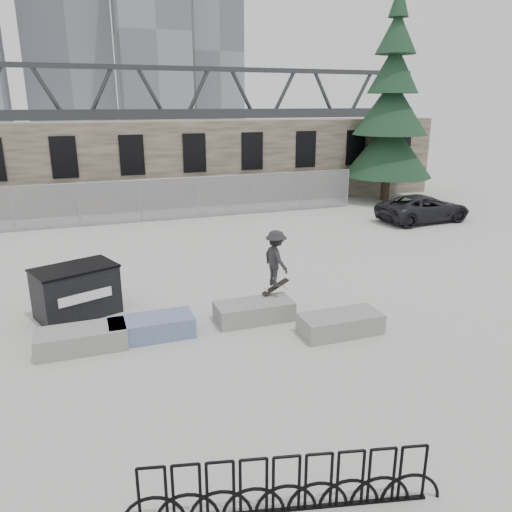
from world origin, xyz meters
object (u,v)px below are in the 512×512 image
Objects in this scene: planter_offset at (341,323)px; suv at (424,208)px; planter_center_right at (254,310)px; planter_far_left at (81,338)px; planter_center_left at (152,326)px; bike_rack at (286,485)px; skateboarder at (276,259)px; dumpster at (76,291)px; spruce_tree at (391,117)px.

planter_offset is 0.44× the size of suv.
suv is at bearing 35.01° from planter_center_right.
planter_far_left is at bearing -177.63° from planter_center_right.
planter_center_left is at bearing 3.32° from planter_far_left.
bike_rack is 2.53× the size of skateboarder.
skateboarder reaches higher than dumpster.
skateboarder reaches higher than bike_rack.
skateboarder is at bearing 6.07° from planter_far_left.
dumpster reaches higher than planter_far_left.
planter_center_left is 4.60m from planter_offset.
planter_center_left is 20.74m from spruce_tree.
planter_center_right is at bearing 140.24° from planter_offset.
bike_rack is (0.95, -6.07, 0.17)m from planter_center_left.
bike_rack is (2.56, -5.97, 0.17)m from planter_far_left.
planter_far_left and planter_center_left have the same top height.
planter_far_left is 22.02m from spruce_tree.
planter_far_left is 4.27m from planter_center_right.
planter_far_left is at bearing 113.61° from suv.
spruce_tree is at bearing 40.84° from planter_center_left.
bike_rack is at bearing -93.36° from dumpster.
skateboarder is at bearing 25.76° from planter_center_right.
planter_center_left is at bearing 162.78° from planter_offset.
dumpster is 16.79m from suv.
skateboarder is (5.00, 0.53, 1.22)m from planter_far_left.
planter_center_left is 2.61m from dumpster.
planter_center_right is at bearing 121.13° from suv.
dumpster is at bearing 107.93° from bike_rack.
suv is 13.07m from skateboarder.
dumpster is (-1.65, 1.97, 0.41)m from planter_center_left.
planter_far_left is 1.16× the size of skateboarder.
planter_center_right is at bearing 106.77° from skateboarder.
suv is (9.61, 9.39, 0.36)m from planter_offset.
planter_center_right is 1.16× the size of skateboarder.
bike_rack reaches higher than planter_offset.
planter_center_right is 1.00× the size of planter_offset.
skateboarder is at bearing -38.22° from dumpster.
skateboarder reaches higher than planter_far_left.
planter_center_right is 0.44× the size of suv.
suv is at bearing -63.40° from skateboarder.
planter_center_right is at bearing 2.37° from planter_far_left.
bike_rack reaches higher than planter_center_right.
planter_far_left and planter_center_right have the same top height.
spruce_tree reaches higher than planter_offset.
spruce_tree is (12.68, 13.17, 4.41)m from planter_center_right.
planter_offset is (4.39, -1.36, 0.00)m from planter_center_left.
skateboarder is (-10.61, -7.59, 0.86)m from suv.
skateboarder is (5.05, -1.54, 0.81)m from dumpster.
skateboarder is at bearing 121.71° from suv.
suv is 2.63× the size of skateboarder.
bike_rack reaches higher than planter_center_left.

